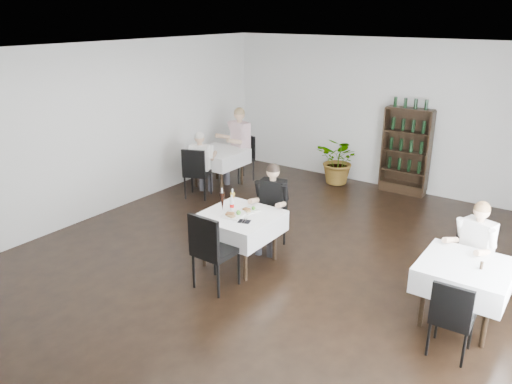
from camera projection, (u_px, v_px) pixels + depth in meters
room_shell at (257, 168)px, 6.64m from camera, size 9.00×9.00×9.00m
wine_shelf at (406, 152)px, 9.86m from camera, size 0.90×0.28×1.75m
main_table at (239, 224)px, 7.10m from camera, size 1.03×1.03×0.77m
left_table at (219, 157)px, 10.32m from camera, size 0.98×0.98×0.77m
right_table at (464, 275)px, 5.72m from camera, size 0.98×0.98×0.77m
potted_tree at (340, 160)px, 10.51m from camera, size 1.01×0.90×1.02m
main_chair_far at (272, 213)px, 7.77m from camera, size 0.48×0.49×0.89m
main_chair_near at (211, 247)px, 6.43m from camera, size 0.50×0.51×1.07m
left_chair_far at (244, 155)px, 10.75m from camera, size 0.57×0.57×0.98m
left_chair_near at (196, 170)px, 9.64m from camera, size 0.60×0.60×1.01m
right_chair_far at (467, 254)px, 6.45m from camera, size 0.45×0.46×0.89m
right_chair_near at (452, 314)px, 5.17m from camera, size 0.42×0.43×0.90m
diner_main at (271, 201)px, 7.49m from camera, size 0.56×0.58×1.36m
diner_left_far at (237, 139)px, 10.54m from camera, size 0.70×0.74×1.59m
diner_left_near at (201, 159)px, 9.74m from camera, size 0.58×0.61×1.30m
diner_right_far at (473, 245)px, 6.12m from camera, size 0.57×0.61×1.33m
plate_far at (249, 210)px, 7.15m from camera, size 0.27×0.27×0.07m
plate_near at (233, 215)px, 6.97m from camera, size 0.32×0.32×0.09m
pilsner_dark at (222, 201)px, 7.13m from camera, size 0.08×0.08×0.34m
pilsner_lager at (233, 201)px, 7.21m from camera, size 0.07×0.07×0.30m
coke_bottle at (232, 205)px, 7.13m from camera, size 0.06×0.06×0.25m
napkin_cutlery at (244, 221)px, 6.80m from camera, size 0.20×0.18×0.02m
pepper_mill at (482, 265)px, 5.54m from camera, size 0.04×0.04×0.09m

